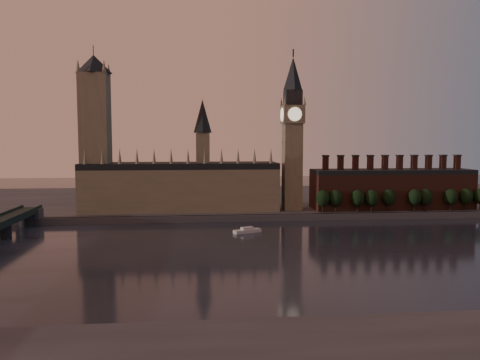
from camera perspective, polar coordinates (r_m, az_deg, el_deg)
The scene contains 16 objects.
ground at distance 213.53m, azimuth 9.76°, elevation -9.05°, with size 900.00×900.00×0.00m, color black.
north_bank at distance 385.03m, azimuth 2.79°, elevation -2.43°, with size 900.00×182.00×4.00m.
palace_of_westminster at distance 316.27m, azimuth -7.15°, elevation -0.49°, with size 130.00×30.30×74.00m.
victoria_tower at distance 321.53m, azimuth -17.23°, elevation 6.10°, with size 24.00×24.00×108.00m.
big_ben at distance 316.63m, azimuth 6.42°, elevation 5.90°, with size 15.00×15.00×107.00m.
chimney_block at distance 339.64m, azimuth 17.99°, elevation -0.97°, with size 110.00×25.00×37.00m.
embankment_tree_0 at distance 307.94m, azimuth 10.08°, elevation -2.21°, with size 8.60×8.60×14.88m.
embankment_tree_1 at distance 310.58m, azimuth 11.59°, elevation -2.17°, with size 8.60×8.60×14.88m.
embankment_tree_2 at distance 314.50m, azimuth 14.13°, elevation -2.13°, with size 8.60×8.60×14.88m.
embankment_tree_3 at distance 317.41m, azimuth 15.75°, elevation -2.10°, with size 8.60×8.60×14.88m.
embankment_tree_4 at distance 323.54m, azimuth 17.66°, elevation -2.02°, with size 8.60×8.60×14.88m.
embankment_tree_5 at distance 329.00m, azimuth 20.50°, elevation -1.99°, with size 8.60×8.60×14.88m.
embankment_tree_6 at distance 333.84m, azimuth 21.69°, elevation -1.93°, with size 8.60×8.60×14.88m.
embankment_tree_7 at distance 341.21m, azimuth 24.31°, elevation -1.88°, with size 8.60×8.60×14.88m.
embankment_tree_8 at distance 348.15m, azimuth 25.85°, elevation -1.81°, with size 8.60×8.60×14.88m.
river_boat at distance 260.13m, azimuth 0.89°, elevation -6.18°, with size 16.29×10.11×3.15m.
Camera 1 is at (-55.09, -199.82, 51.32)m, focal length 35.00 mm.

